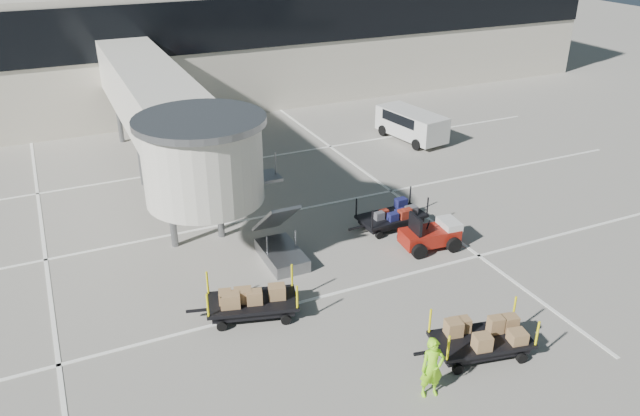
# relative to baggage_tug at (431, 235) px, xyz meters

# --- Properties ---
(ground) EXTENTS (140.00, 140.00, 0.00)m
(ground) POSITION_rel_baggage_tug_xyz_m (-4.59, -3.44, -0.58)
(ground) COLOR gray
(ground) RESTS_ON ground
(lane_markings) EXTENTS (40.00, 30.00, 0.02)m
(lane_markings) POSITION_rel_baggage_tug_xyz_m (-5.26, 5.89, -0.57)
(lane_markings) COLOR white
(lane_markings) RESTS_ON ground
(terminal) EXTENTS (64.00, 12.11, 15.20)m
(terminal) POSITION_rel_baggage_tug_xyz_m (-4.94, 26.50, 3.53)
(terminal) COLOR beige
(terminal) RESTS_ON ground
(jet_bridge) EXTENTS (5.70, 20.40, 6.03)m
(jet_bridge) POSITION_rel_baggage_tug_xyz_m (-8.56, 8.83, 3.71)
(jet_bridge) COLOR beige
(jet_bridge) RESTS_ON ground
(baggage_tug) EXTENTS (2.51, 1.73, 1.58)m
(baggage_tug) POSITION_rel_baggage_tug_xyz_m (0.00, 0.00, 0.00)
(baggage_tug) COLOR maroon
(baggage_tug) RESTS_ON ground
(suitcase_cart) EXTENTS (3.65, 1.59, 1.42)m
(suitcase_cart) POSITION_rel_baggage_tug_xyz_m (-0.61, 2.22, -0.07)
(suitcase_cart) COLOR black
(suitcase_cart) RESTS_ON ground
(box_cart_near) EXTENTS (3.85, 2.08, 1.48)m
(box_cart_near) POSITION_rel_baggage_tug_xyz_m (-2.50, -6.38, 0.01)
(box_cart_near) COLOR black
(box_cart_near) RESTS_ON ground
(box_cart_far) EXTENTS (3.87, 2.29, 1.48)m
(box_cart_far) POSITION_rel_baggage_tug_xyz_m (-8.46, -1.36, -0.02)
(box_cart_far) COLOR black
(box_cart_far) RESTS_ON ground
(ground_worker) EXTENTS (0.78, 0.59, 1.95)m
(ground_worker) POSITION_rel_baggage_tug_xyz_m (-4.87, -7.28, 0.40)
(ground_worker) COLOR #86E518
(ground_worker) RESTS_ON ground
(minivan) EXTENTS (2.64, 4.87, 1.75)m
(minivan) POSITION_rel_baggage_tug_xyz_m (6.35, 11.78, 0.48)
(minivan) COLOR silver
(minivan) RESTS_ON ground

